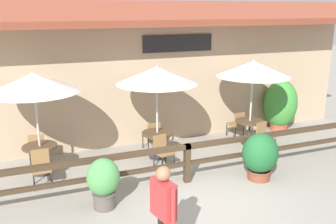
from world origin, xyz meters
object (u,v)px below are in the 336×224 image
Objects in this scene: patio_umbrella_middle at (157,75)px; dining_table_far at (250,125)px; potted_plant_small_flowering at (103,181)px; dining_table_near at (40,151)px; chair_middle_streetside at (163,150)px; potted_plant_corner_fern at (260,155)px; potted_plant_tall_tropical at (280,105)px; chair_near_wallside at (37,147)px; chair_near_streetside at (41,166)px; chair_middle_wallside at (152,134)px; pedestrian at (163,203)px; patio_umbrella_near at (34,83)px; patio_umbrella_far at (253,69)px; dining_table_middle at (157,138)px; chair_far_wallside at (237,123)px; chair_far_streetside at (264,136)px.

dining_table_far is at bearing 0.30° from patio_umbrella_middle.
potted_plant_small_flowering is (-4.93, -2.15, 0.00)m from dining_table_far.
dining_table_near is 0.78× the size of potted_plant_small_flowering.
potted_plant_corner_fern reaches higher than chair_middle_streetside.
potted_plant_tall_tropical is at bearing 25.22° from dining_table_far.
potted_plant_corner_fern reaches higher than chair_near_wallside.
patio_umbrella_middle reaches higher than dining_table_far.
potted_plant_small_flowering is at bearing -53.99° from chair_near_streetside.
potted_plant_corner_fern reaches higher than chair_middle_wallside.
potted_plant_tall_tropical is 1.01× the size of pedestrian.
potted_plant_small_flowering reaches higher than chair_middle_streetside.
patio_umbrella_near is 3.05m from patio_umbrella_middle.
patio_umbrella_far is (2.98, 0.02, 0.00)m from patio_umbrella_middle.
chair_near_streetside is at bearing -169.74° from potted_plant_tall_tropical.
dining_table_far is (6.03, -0.09, 0.00)m from dining_table_near.
chair_middle_wallside is (3.12, 0.54, -0.12)m from dining_table_near.
chair_near_streetside is (-0.03, -0.68, -0.12)m from dining_table_near.
chair_near_wallside reaches higher than dining_table_near.
pedestrian is at bearing -69.61° from dining_table_near.
patio_umbrella_middle is at bearing 180.00° from dining_table_middle.
potted_plant_small_flowering is (1.10, -2.24, -1.72)m from patio_umbrella_near.
dining_table_near is 1.00× the size of dining_table_far.
patio_umbrella_middle is 2.38× the size of potted_plant_small_flowering.
chair_near_wallside is 5.74m from potted_plant_corner_fern.
potted_plant_tall_tropical is (4.63, 0.19, 0.40)m from chair_middle_wallside.
patio_umbrella_near is 3.05× the size of dining_table_far.
potted_plant_small_flowering is at bearing -155.98° from potted_plant_tall_tropical.
chair_far_wallside is (-0.04, 0.67, -0.12)m from dining_table_far.
chair_near_wallside is (-0.02, 1.36, 0.00)m from chair_near_streetside.
potted_plant_corner_fern is (1.75, -2.81, 0.14)m from chair_middle_wallside.
chair_far_wallside is (-0.10, 1.34, 0.00)m from chair_far_streetside.
potted_plant_small_flowering is at bearing 0.22° from pedestrian.
dining_table_near is 1.00× the size of dining_table_middle.
patio_umbrella_near is at bearing 178.10° from patio_umbrella_middle.
potted_plant_small_flowering is (-4.93, -2.15, -1.72)m from patio_umbrella_far.
dining_table_far is 0.78× the size of potted_plant_small_flowering.
chair_far_streetside is 0.50× the size of pedestrian.
chair_near_streetside is (-0.03, -0.68, -1.84)m from patio_umbrella_near.
chair_middle_wallside is at bearing 9.83° from dining_table_near.
chair_far_streetside is (6.09, -0.76, -1.84)m from patio_umbrella_near.
potted_plant_tall_tropical reaches higher than chair_near_wallside.
chair_far_wallside is 0.49× the size of potted_plant_tall_tropical.
patio_umbrella_middle reaches higher than pedestrian.
potted_plant_tall_tropical is (7.80, 0.05, 0.40)m from chair_near_wallside.
potted_plant_corner_fern is 3.90m from pedestrian.
patio_umbrella_far is (6.03, -0.09, 1.73)m from dining_table_near.
chair_middle_wallside is 2.97m from dining_table_far.
patio_umbrella_far is at bearing 23.59° from potted_plant_small_flowering.
patio_umbrella_far reaches higher than potted_plant_corner_fern.
potted_plant_tall_tropical is (1.67, 1.48, 0.40)m from chair_far_streetside.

